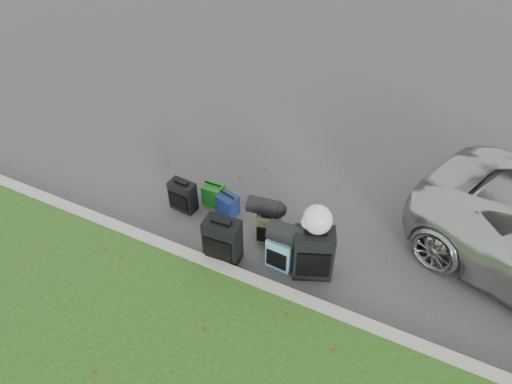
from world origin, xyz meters
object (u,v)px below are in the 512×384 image
at_px(suitcase_large_black_left, 223,241).
at_px(suitcase_olive, 268,228).
at_px(suitcase_small_black, 183,196).
at_px(suitcase_teal, 280,253).
at_px(tote_navy, 228,204).
at_px(tote_green, 214,194).
at_px(suitcase_large_black_right, 313,253).

distance_m(suitcase_large_black_left, suitcase_olive, 0.75).
distance_m(suitcase_small_black, suitcase_olive, 1.50).
bearing_deg(suitcase_teal, suitcase_large_black_left, -160.25).
bearing_deg(suitcase_olive, suitcase_teal, -58.59).
bearing_deg(tote_navy, tote_green, 175.71).
relative_size(suitcase_large_black_left, tote_green, 2.06).
distance_m(suitcase_small_black, suitcase_large_black_right, 2.34).
distance_m(suitcase_small_black, suitcase_teal, 1.91).
height_order(suitcase_large_black_right, tote_navy, suitcase_large_black_right).
bearing_deg(tote_green, suitcase_olive, -19.59).
relative_size(suitcase_large_black_left, suitcase_olive, 1.48).
bearing_deg(suitcase_large_black_right, tote_navy, 138.57).
relative_size(suitcase_large_black_left, suitcase_teal, 1.38).
bearing_deg(suitcase_large_black_left, tote_navy, 110.80).
height_order(suitcase_small_black, suitcase_large_black_left, suitcase_large_black_left).
relative_size(suitcase_small_black, suitcase_teal, 0.98).
relative_size(suitcase_olive, suitcase_large_black_right, 0.60).
relative_size(suitcase_small_black, suitcase_large_black_right, 0.64).
height_order(suitcase_teal, tote_green, suitcase_teal).
height_order(suitcase_teal, tote_navy, suitcase_teal).
distance_m(suitcase_large_black_left, suitcase_large_black_right, 1.28).
distance_m(suitcase_large_black_left, tote_navy, 0.98).
relative_size(suitcase_olive, tote_navy, 1.46).
bearing_deg(suitcase_large_black_right, suitcase_teal, 166.80).
height_order(suitcase_large_black_left, tote_green, suitcase_large_black_left).
bearing_deg(suitcase_teal, suitcase_small_black, 170.88).
bearing_deg(suitcase_large_black_left, suitcase_teal, 12.26).
xyz_separation_m(suitcase_teal, tote_green, (-1.50, 0.73, -0.09)).
distance_m(suitcase_teal, suitcase_large_black_right, 0.48).
distance_m(suitcase_large_black_left, tote_green, 1.22).
xyz_separation_m(suitcase_large_black_left, suitcase_olive, (0.43, 0.60, -0.12)).
distance_m(suitcase_small_black, suitcase_large_black_left, 1.26).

